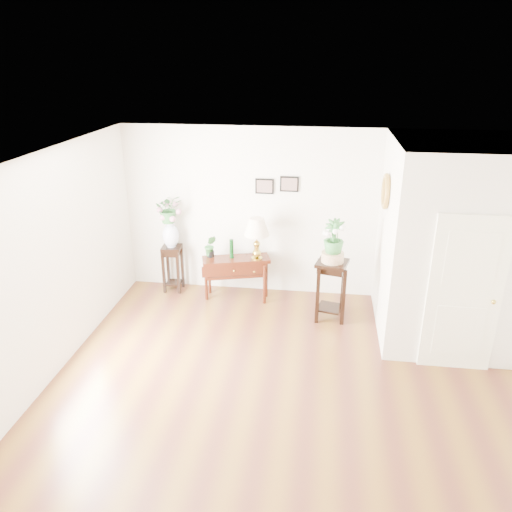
% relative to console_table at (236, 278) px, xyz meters
% --- Properties ---
extents(floor, '(6.00, 5.50, 0.02)m').
position_rel_console_table_xyz_m(floor, '(1.07, -2.34, -0.37)').
color(floor, brown).
rests_on(floor, ground).
extents(ceiling, '(6.00, 5.50, 0.02)m').
position_rel_console_table_xyz_m(ceiling, '(1.07, -2.34, 2.43)').
color(ceiling, white).
rests_on(ceiling, ground).
extents(wall_back, '(6.00, 0.02, 2.80)m').
position_rel_console_table_xyz_m(wall_back, '(1.07, 0.41, 1.03)').
color(wall_back, silver).
rests_on(wall_back, ground).
extents(wall_front, '(6.00, 0.02, 2.80)m').
position_rel_console_table_xyz_m(wall_front, '(1.07, -5.09, 1.03)').
color(wall_front, silver).
rests_on(wall_front, ground).
extents(wall_left, '(0.02, 5.50, 2.80)m').
position_rel_console_table_xyz_m(wall_left, '(-1.93, -2.34, 1.03)').
color(wall_left, silver).
rests_on(wall_left, ground).
extents(partition, '(1.80, 1.95, 2.80)m').
position_rel_console_table_xyz_m(partition, '(3.17, -0.57, 1.03)').
color(partition, silver).
rests_on(partition, floor).
extents(door, '(0.90, 0.05, 2.10)m').
position_rel_console_table_xyz_m(door, '(3.17, -1.57, 0.68)').
color(door, white).
rests_on(door, floor).
extents(art_print_left, '(0.30, 0.02, 0.25)m').
position_rel_console_table_xyz_m(art_print_left, '(0.42, 0.39, 1.48)').
color(art_print_left, black).
rests_on(art_print_left, wall_back).
extents(art_print_right, '(0.30, 0.02, 0.25)m').
position_rel_console_table_xyz_m(art_print_right, '(0.82, 0.39, 1.53)').
color(art_print_right, black).
rests_on(art_print_right, wall_back).
extents(wall_ornament, '(0.07, 0.51, 0.51)m').
position_rel_console_table_xyz_m(wall_ornament, '(2.23, -0.44, 1.68)').
color(wall_ornament, olive).
rests_on(wall_ornament, partition).
extents(console_table, '(1.16, 0.66, 0.73)m').
position_rel_console_table_xyz_m(console_table, '(0.00, 0.00, 0.00)').
color(console_table, '#370C06').
rests_on(console_table, floor).
extents(table_lamp, '(0.50, 0.50, 0.71)m').
position_rel_console_table_xyz_m(table_lamp, '(0.34, 0.00, 0.72)').
color(table_lamp, '#A89335').
rests_on(table_lamp, console_table).
extents(green_vase, '(0.08, 0.08, 0.32)m').
position_rel_console_table_xyz_m(green_vase, '(-0.07, 0.00, 0.54)').
color(green_vase, black).
rests_on(green_vase, console_table).
extents(potted_plant, '(0.22, 0.19, 0.35)m').
position_rel_console_table_xyz_m(potted_plant, '(-0.42, 0.00, 0.54)').
color(potted_plant, '#2F6F32').
rests_on(potted_plant, console_table).
extents(plant_stand_a, '(0.34, 0.34, 0.81)m').
position_rel_console_table_xyz_m(plant_stand_a, '(-1.13, 0.16, 0.04)').
color(plant_stand_a, black).
rests_on(plant_stand_a, floor).
extents(porcelain_vase, '(0.28, 0.28, 0.48)m').
position_rel_console_table_xyz_m(porcelain_vase, '(-1.13, 0.16, 0.67)').
color(porcelain_vase, silver).
rests_on(porcelain_vase, plant_stand_a).
extents(lily_arrangement, '(0.54, 0.51, 0.48)m').
position_rel_console_table_xyz_m(lily_arrangement, '(-1.13, 0.16, 1.09)').
color(lily_arrangement, '#2F6F32').
rests_on(lily_arrangement, porcelain_vase).
extents(plant_stand_b, '(0.53, 0.53, 0.94)m').
position_rel_console_table_xyz_m(plant_stand_b, '(1.55, -0.45, 0.11)').
color(plant_stand_b, black).
rests_on(plant_stand_b, floor).
extents(ceramic_bowl, '(0.40, 0.40, 0.15)m').
position_rel_console_table_xyz_m(ceramic_bowl, '(1.55, -0.45, 0.66)').
color(ceramic_bowl, '#CFAE8C').
rests_on(ceramic_bowl, plant_stand_b).
extents(narcissus, '(0.31, 0.31, 0.54)m').
position_rel_console_table_xyz_m(narcissus, '(1.55, -0.45, 0.97)').
color(narcissus, '#2F6F32').
rests_on(narcissus, ceramic_bowl).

